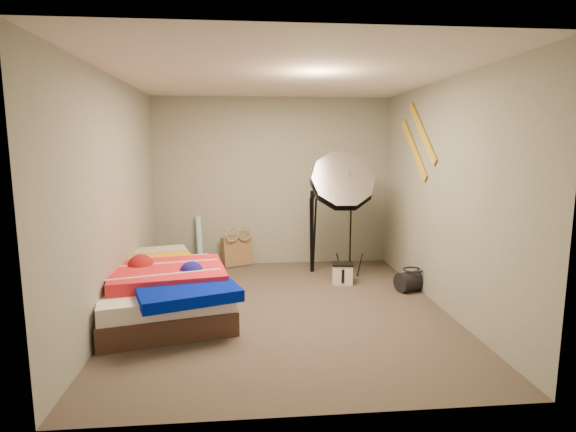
{
  "coord_description": "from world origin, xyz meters",
  "views": [
    {
      "loc": [
        -0.4,
        -4.74,
        1.79
      ],
      "look_at": [
        0.1,
        0.6,
        0.95
      ],
      "focal_mm": 28.0,
      "sensor_mm": 36.0,
      "label": 1
    }
  ],
  "objects": [
    {
      "name": "ceiling",
      "position": [
        0.0,
        0.0,
        2.5
      ],
      "size": [
        4.0,
        4.0,
        0.0
      ],
      "primitive_type": "plane",
      "rotation": [
        3.14,
        0.0,
        0.0
      ],
      "color": "silver",
      "rests_on": "wall_back"
    },
    {
      "name": "wall_left",
      "position": [
        -1.75,
        0.0,
        1.25
      ],
      "size": [
        0.0,
        4.0,
        4.0
      ],
      "primitive_type": "plane",
      "rotation": [
        1.57,
        0.0,
        1.57
      ],
      "color": "gray",
      "rests_on": "floor"
    },
    {
      "name": "floor",
      "position": [
        0.0,
        0.0,
        0.0
      ],
      "size": [
        4.0,
        4.0,
        0.0
      ],
      "primitive_type": "plane",
      "color": "#4A4037",
      "rests_on": "ground"
    },
    {
      "name": "wall_stripe_lower",
      "position": [
        1.73,
        0.85,
        1.75
      ],
      "size": [
        0.02,
        0.91,
        0.78
      ],
      "primitive_type": "cube",
      "rotation": [
        0.7,
        0.0,
        0.0
      ],
      "color": "gold",
      "rests_on": "wall_right"
    },
    {
      "name": "camera_tripod",
      "position": [
        0.53,
        1.46,
        0.67
      ],
      "size": [
        0.08,
        0.08,
        1.17
      ],
      "color": "black",
      "rests_on": "floor"
    },
    {
      "name": "wall_back",
      "position": [
        0.0,
        2.0,
        1.25
      ],
      "size": [
        3.5,
        0.0,
        3.5
      ],
      "primitive_type": "plane",
      "rotation": [
        1.57,
        0.0,
        0.0
      ],
      "color": "gray",
      "rests_on": "floor"
    },
    {
      "name": "tote_bag",
      "position": [
        -0.55,
        1.9,
        0.22
      ],
      "size": [
        0.48,
        0.35,
        0.45
      ],
      "primitive_type": "cube",
      "rotation": [
        -0.14,
        0.0,
        0.4
      ],
      "color": "#9D764F",
      "rests_on": "floor"
    },
    {
      "name": "wall_right",
      "position": [
        1.75,
        0.0,
        1.25
      ],
      "size": [
        0.0,
        4.0,
        4.0
      ],
      "primitive_type": "plane",
      "rotation": [
        1.57,
        0.0,
        -1.57
      ],
      "color": "gray",
      "rests_on": "floor"
    },
    {
      "name": "camera_case",
      "position": [
        0.84,
        0.85,
        0.13
      ],
      "size": [
        0.28,
        0.21,
        0.26
      ],
      "primitive_type": "cube",
      "rotation": [
        0.0,
        0.0,
        -0.13
      ],
      "color": "silver",
      "rests_on": "floor"
    },
    {
      "name": "bed",
      "position": [
        -1.3,
        0.05,
        0.27
      ],
      "size": [
        1.71,
        2.14,
        0.53
      ],
      "color": "#482E24",
      "rests_on": "floor"
    },
    {
      "name": "wall_front",
      "position": [
        0.0,
        -2.0,
        1.25
      ],
      "size": [
        3.5,
        0.0,
        3.5
      ],
      "primitive_type": "plane",
      "rotation": [
        -1.57,
        0.0,
        0.0
      ],
      "color": "gray",
      "rests_on": "floor"
    },
    {
      "name": "wrapping_roll",
      "position": [
        -1.11,
        1.9,
        0.37
      ],
      "size": [
        0.14,
        0.23,
        0.75
      ],
      "primitive_type": "cylinder",
      "rotation": [
        -0.17,
        0.0,
        0.29
      ],
      "color": "#5BC6E1",
      "rests_on": "floor"
    },
    {
      "name": "wall_stripe_upper",
      "position": [
        1.73,
        0.6,
        1.95
      ],
      "size": [
        0.02,
        0.91,
        0.78
      ],
      "primitive_type": "cube",
      "rotation": [
        0.7,
        0.0,
        0.0
      ],
      "color": "gold",
      "rests_on": "wall_right"
    },
    {
      "name": "photo_umbrella",
      "position": [
        0.85,
        1.05,
        1.31
      ],
      "size": [
        1.06,
        0.81,
        1.82
      ],
      "color": "black",
      "rests_on": "floor"
    },
    {
      "name": "duffel_bag",
      "position": [
        1.65,
        0.5,
        0.12
      ],
      "size": [
        0.46,
        0.37,
        0.25
      ],
      "primitive_type": "cylinder",
      "rotation": [
        0.0,
        1.57,
        0.35
      ],
      "color": "black",
      "rests_on": "floor"
    }
  ]
}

